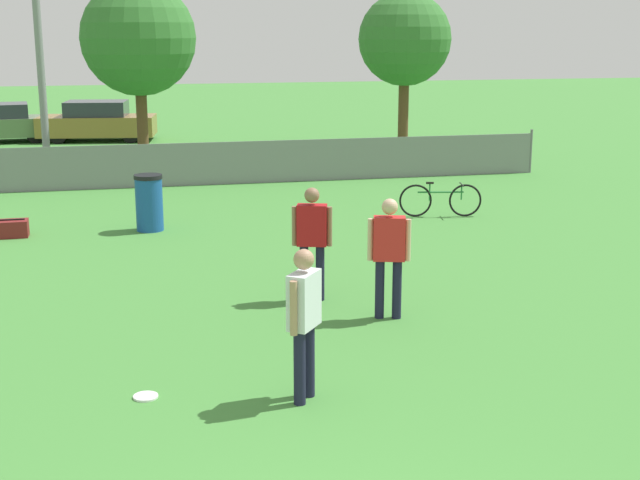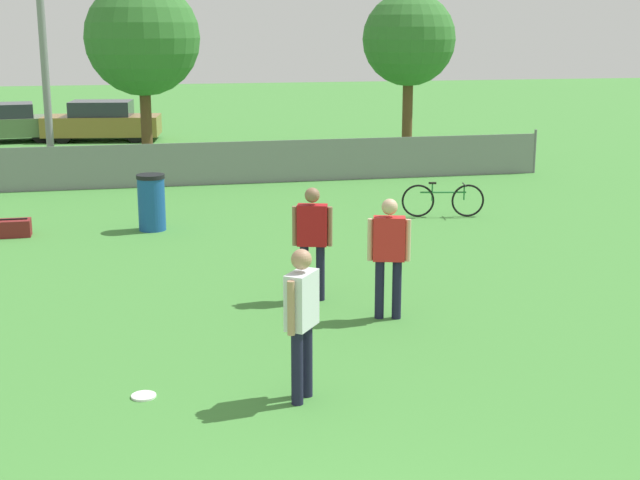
% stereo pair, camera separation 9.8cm
% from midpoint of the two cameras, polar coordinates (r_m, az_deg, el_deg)
% --- Properties ---
extents(fence_backline, '(19.98, 0.07, 1.21)m').
position_cam_midpoint_polar(fence_backline, '(23.09, -9.71, 4.76)').
color(fence_backline, gray).
rests_on(fence_backline, ground_plane).
extents(light_pole, '(0.90, 0.36, 7.53)m').
position_cam_midpoint_polar(light_pole, '(24.79, -17.82, 14.09)').
color(light_pole, gray).
rests_on(light_pole, ground_plane).
extents(tree_near_pole, '(3.26, 3.26, 5.30)m').
position_cam_midpoint_polar(tree_near_pole, '(26.34, -11.65, 12.52)').
color(tree_near_pole, brown).
rests_on(tree_near_pole, ground_plane).
extents(tree_far_right, '(2.84, 2.84, 5.03)m').
position_cam_midpoint_polar(tree_far_right, '(27.90, 5.35, 12.63)').
color(tree_far_right, brown).
rests_on(tree_far_right, ground_plane).
extents(player_receiver_white, '(0.44, 0.49, 1.71)m').
position_cam_midpoint_polar(player_receiver_white, '(9.57, -1.32, -4.71)').
color(player_receiver_white, '#191933').
rests_on(player_receiver_white, ground_plane).
extents(player_defender_red, '(0.58, 0.33, 1.71)m').
position_cam_midpoint_polar(player_defender_red, '(12.31, 4.21, -0.59)').
color(player_defender_red, '#191933').
rests_on(player_defender_red, ground_plane).
extents(player_thrower_red, '(0.57, 0.34, 1.71)m').
position_cam_midpoint_polar(player_thrower_red, '(13.11, -0.73, 0.32)').
color(player_thrower_red, '#191933').
rests_on(player_thrower_red, ground_plane).
extents(frisbee_disc, '(0.28, 0.28, 0.03)m').
position_cam_midpoint_polar(frisbee_disc, '(10.16, -11.37, -9.79)').
color(frisbee_disc, white).
rests_on(frisbee_disc, ground_plane).
extents(bicycle_sideline, '(1.75, 0.50, 0.76)m').
position_cam_midpoint_polar(bicycle_sideline, '(19.27, 7.57, 2.56)').
color(bicycle_sideline, black).
rests_on(bicycle_sideline, ground_plane).
extents(trash_bin, '(0.56, 0.56, 1.13)m').
position_cam_midpoint_polar(trash_bin, '(18.10, -11.03, 2.37)').
color(trash_bin, '#194C99').
rests_on(trash_bin, ground_plane).
extents(gear_bag_sideline, '(0.73, 0.40, 0.35)m').
position_cam_midpoint_polar(gear_bag_sideline, '(18.32, -19.45, 0.69)').
color(gear_bag_sideline, maroon).
rests_on(gear_bag_sideline, ground_plane).
extents(parked_car_tan, '(4.25, 2.30, 1.41)m').
position_cam_midpoint_polar(parked_car_tan, '(33.01, -14.15, 7.35)').
color(parked_car_tan, black).
rests_on(parked_car_tan, ground_plane).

